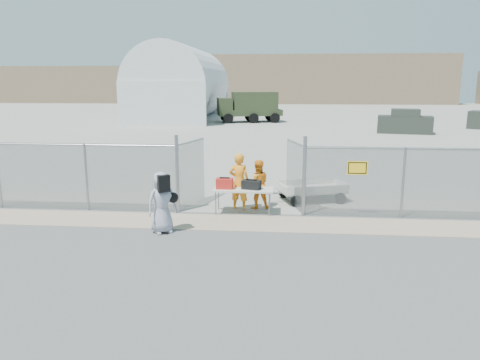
# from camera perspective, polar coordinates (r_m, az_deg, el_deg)

# --- Properties ---
(ground) EXTENTS (160.00, 160.00, 0.00)m
(ground) POSITION_cam_1_polar(r_m,az_deg,el_deg) (13.05, -0.80, -6.55)
(ground) COLOR #565656
(tarmac_inside) EXTENTS (160.00, 80.00, 0.01)m
(tarmac_inside) POSITION_cam_1_polar(r_m,az_deg,el_deg) (54.48, 3.86, 7.56)
(tarmac_inside) COLOR gray
(tarmac_inside) RESTS_ON ground
(dirt_strip) EXTENTS (44.00, 1.60, 0.01)m
(dirt_strip) POSITION_cam_1_polar(r_m,az_deg,el_deg) (14.00, -0.37, -5.23)
(dirt_strip) COLOR tan
(dirt_strip) RESTS_ON ground
(distant_hills) EXTENTS (140.00, 6.00, 9.00)m
(distant_hills) POSITION_cam_1_polar(r_m,az_deg,el_deg) (90.39, 7.73, 12.06)
(distant_hills) COLOR #7F684F
(distant_hills) RESTS_ON ground
(chain_link_fence) EXTENTS (40.00, 0.20, 2.20)m
(chain_link_fence) POSITION_cam_1_polar(r_m,az_deg,el_deg) (14.69, 0.00, 0.00)
(chain_link_fence) COLOR gray
(chain_link_fence) RESTS_ON ground
(quonset_hangar) EXTENTS (9.00, 18.00, 8.00)m
(quonset_hangar) POSITION_cam_1_polar(r_m,az_deg,el_deg) (53.52, -7.13, 11.70)
(quonset_hangar) COLOR silver
(quonset_hangar) RESTS_ON ground
(folding_table) EXTENTS (1.89, 0.79, 0.80)m
(folding_table) POSITION_cam_1_polar(r_m,az_deg,el_deg) (14.92, 0.39, -2.57)
(folding_table) COLOR beige
(folding_table) RESTS_ON ground
(orange_bag) EXTENTS (0.53, 0.36, 0.33)m
(orange_bag) POSITION_cam_1_polar(r_m,az_deg,el_deg) (14.83, -1.88, -0.42)
(orange_bag) COLOR red
(orange_bag) RESTS_ON folding_table
(black_duffel) EXTENTS (0.64, 0.46, 0.28)m
(black_duffel) POSITION_cam_1_polar(r_m,az_deg,el_deg) (14.76, 1.39, -0.57)
(black_duffel) COLOR black
(black_duffel) RESTS_ON folding_table
(security_worker_left) EXTENTS (0.78, 0.61, 1.89)m
(security_worker_left) POSITION_cam_1_polar(r_m,az_deg,el_deg) (15.16, -0.09, -0.22)
(security_worker_left) COLOR orange
(security_worker_left) RESTS_ON ground
(security_worker_right) EXTENTS (0.91, 0.77, 1.63)m
(security_worker_right) POSITION_cam_1_polar(r_m,az_deg,el_deg) (15.38, 2.16, -0.54)
(security_worker_right) COLOR orange
(security_worker_right) RESTS_ON ground
(visitor) EXTENTS (1.01, 0.93, 1.73)m
(visitor) POSITION_cam_1_polar(r_m,az_deg,el_deg) (13.09, -9.49, -2.71)
(visitor) COLOR #9497A7
(visitor) RESTS_ON ground
(utility_trailer) EXTENTS (3.27, 2.36, 0.71)m
(utility_trailer) POSITION_cam_1_polar(r_m,az_deg,el_deg) (16.63, 8.72, -1.34)
(utility_trailer) COLOR beige
(utility_trailer) RESTS_ON ground
(military_truck) EXTENTS (6.84, 3.87, 3.08)m
(military_truck) POSITION_cam_1_polar(r_m,az_deg,el_deg) (48.51, 1.20, 8.87)
(military_truck) COLOR #2D3820
(military_truck) RESTS_ON ground
(parked_vehicle_near) EXTENTS (4.52, 2.75, 1.91)m
(parked_vehicle_near) POSITION_cam_1_polar(r_m,az_deg,el_deg) (40.35, 19.45, 6.74)
(parked_vehicle_near) COLOR #2B312A
(parked_vehicle_near) RESTS_ON ground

